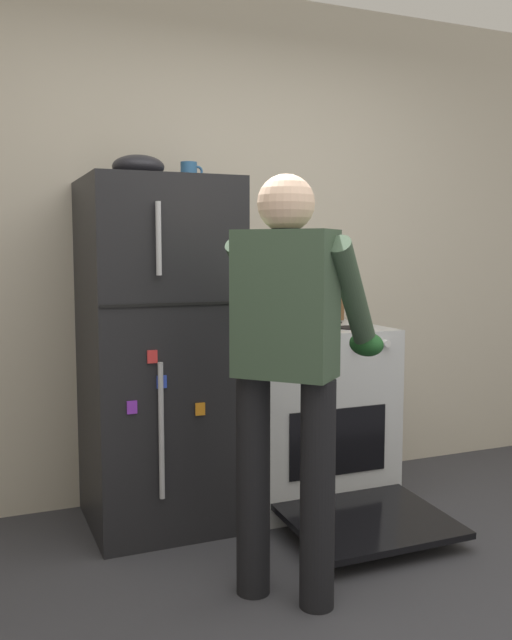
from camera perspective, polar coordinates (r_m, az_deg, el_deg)
The scene contains 8 objects.
kitchen_wall_back at distance 3.78m, azimuth -4.43°, elevation 6.15°, with size 6.00×0.10×2.70m, color beige.
refrigerator at distance 3.35m, azimuth -8.13°, elevation -2.79°, with size 0.68×0.72×1.66m.
stove_range at distance 3.69m, azimuth 4.49°, elevation -7.89°, with size 0.76×1.23×0.93m.
person_cook at distance 2.56m, azimuth 2.75°, elevation -2.52°, with size 0.68×0.70×1.60m.
red_pot at distance 3.51m, azimuth 2.47°, elevation 0.37°, with size 0.34×0.24×0.13m.
coffee_mug at distance 3.43m, azimuth -5.55°, elevation 12.12°, with size 0.11×0.08×0.10m.
pepper_mill at distance 3.94m, azimuth 6.98°, elevation 1.03°, with size 0.05×0.05×0.14m, color brown.
mixing_bowl at distance 3.32m, azimuth -9.73°, elevation 12.40°, with size 0.24×0.24×0.11m, color black.
Camera 1 is at (-1.19, -1.64, 1.33)m, focal length 38.60 mm.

